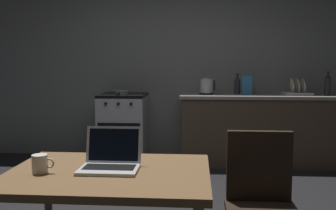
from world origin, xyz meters
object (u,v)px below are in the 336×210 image
at_px(laptop, 111,161).
at_px(bottle, 328,84).
at_px(stove_oven, 123,128).
at_px(frying_pan, 121,92).
at_px(dining_table, 109,184).
at_px(bottle_b, 237,85).
at_px(coffee_mug, 40,164).
at_px(chair, 261,200).
at_px(cereal_box, 247,85).
at_px(dish_rack, 297,91).
at_px(electric_kettle, 207,86).

relative_size(laptop, bottle, 1.08).
distance_m(stove_oven, frying_pan, 0.48).
bearing_deg(bottle, dining_table, -126.19).
distance_m(laptop, bottle_b, 3.16).
bearing_deg(coffee_mug, bottle_b, 66.23).
height_order(stove_oven, bottle, bottle).
relative_size(chair, cereal_box, 3.70).
height_order(chair, dish_rack, dish_rack).
bearing_deg(coffee_mug, stove_oven, 92.60).
bearing_deg(electric_kettle, bottle, -1.90).
bearing_deg(laptop, cereal_box, 74.26).
height_order(laptop, cereal_box, cereal_box).
bearing_deg(chair, coffee_mug, 175.68).
bearing_deg(electric_kettle, coffee_mug, -107.67).
height_order(chair, bottle, bottle).
relative_size(coffee_mug, cereal_box, 0.50).
xyz_separation_m(chair, electric_kettle, (-0.24, 2.82, 0.48)).
height_order(dining_table, laptop, laptop).
relative_size(laptop, electric_kettle, 1.48).
bearing_deg(dining_table, electric_kettle, 78.35).
bearing_deg(bottle, dish_rack, 171.98).
bearing_deg(dish_rack, coffee_mug, -125.05).
relative_size(dining_table, frying_pan, 2.78).
relative_size(electric_kettle, cereal_box, 0.88).
bearing_deg(frying_pan, bottle_b, 4.12).
relative_size(stove_oven, dining_table, 0.82).
xyz_separation_m(bottle, frying_pan, (-2.63, 0.02, -0.12)).
bearing_deg(laptop, bottle, 58.71).
xyz_separation_m(chair, cereal_box, (0.27, 2.84, 0.50)).
bearing_deg(electric_kettle, laptop, -101.73).
distance_m(dining_table, coffee_mug, 0.38).
bearing_deg(chair, frying_pan, 102.56).
relative_size(laptop, frying_pan, 0.81).
distance_m(stove_oven, coffee_mug, 3.03).
xyz_separation_m(laptop, bottle_b, (1.00, 2.98, 0.27)).
distance_m(laptop, bottle, 3.56).
xyz_separation_m(frying_pan, coffee_mug, (0.16, -2.98, -0.16)).
xyz_separation_m(frying_pan, bottle_b, (1.53, 0.11, 0.10)).
bearing_deg(stove_oven, dining_table, -80.51).
relative_size(frying_pan, bottle_b, 1.51).
bearing_deg(dish_rack, laptop, -121.16).
bearing_deg(chair, dining_table, 174.67).
bearing_deg(frying_pan, cereal_box, 1.75).
xyz_separation_m(coffee_mug, bottle_b, (1.36, 3.09, 0.26)).
relative_size(chair, dish_rack, 2.67).
relative_size(stove_oven, cereal_box, 3.69).
height_order(dining_table, bottle_b, bottle_b).
height_order(electric_kettle, dish_rack, electric_kettle).
bearing_deg(electric_kettle, cereal_box, 2.22).
relative_size(laptop, bottle_b, 1.21).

